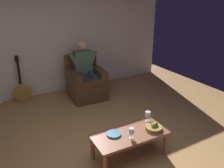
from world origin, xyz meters
name	(u,v)px	position (x,y,z in m)	size (l,w,h in m)	color
ground_plane	(116,165)	(0.00, 0.00, 0.00)	(7.05, 7.05, 0.00)	#AA7C46
wall_back	(48,35)	(0.00, -2.97, 1.35)	(5.93, 0.06, 2.70)	silver
armchair	(86,83)	(-0.56, -2.28, 0.34)	(0.78, 0.84, 0.94)	#47311D
person_seated	(85,67)	(-0.56, -2.29, 0.69)	(0.66, 0.62, 1.28)	#46674C
coffee_table	(130,137)	(-0.24, -0.06, 0.34)	(1.07, 0.54, 0.40)	brown
guitar	(22,91)	(0.74, -2.76, 0.22)	(0.37, 0.21, 1.00)	#AC8338
wine_glass_near	(131,132)	(-0.20, 0.05, 0.50)	(0.07, 0.07, 0.15)	silver
wine_glass_far	(148,115)	(-0.67, -0.20, 0.50)	(0.08, 0.08, 0.16)	silver
fruit_bowl	(154,127)	(-0.60, 0.03, 0.43)	(0.24, 0.24, 0.11)	olive
decorative_dish	(114,134)	(-0.04, -0.14, 0.41)	(0.20, 0.20, 0.02)	teal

